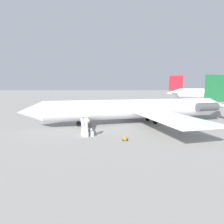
{
  "coord_description": "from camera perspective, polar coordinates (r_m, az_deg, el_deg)",
  "views": [
    {
      "loc": [
        4.29,
        23.58,
        4.92
      ],
      "look_at": [
        3.33,
        1.55,
        1.81
      ],
      "focal_mm": 28.0,
      "sensor_mm": 36.0,
      "label": 1
    }
  ],
  "objects": [
    {
      "name": "airplane_main",
      "position": [
        24.51,
        9.8,
        1.15
      ],
      "size": [
        29.96,
        23.0,
        6.82
      ],
      "rotation": [
        0.0,
        0.0,
        0.21
      ],
      "color": "white",
      "rests_on": "ground"
    },
    {
      "name": "traffic_cone_near_stairs",
      "position": [
        16.61,
        4.33,
        -8.28
      ],
      "size": [
        0.53,
        0.53,
        0.58
      ],
      "color": "black",
      "rests_on": "ground"
    },
    {
      "name": "ground_plane",
      "position": [
        24.47,
        7.67,
        -3.65
      ],
      "size": [
        600.0,
        600.0,
        0.0
      ],
      "primitive_type": "plane",
      "color": "gray"
    },
    {
      "name": "boarding_stairs",
      "position": [
        19.0,
        -8.27,
        -5.91
      ],
      "size": [
        1.84,
        4.14,
        1.7
      ],
      "rotation": [
        0.0,
        0.0,
        -1.36
      ],
      "color": "silver",
      "rests_on": "ground"
    },
    {
      "name": "passenger",
      "position": [
        17.69,
        -7.45,
        -4.84
      ],
      "size": [
        0.39,
        0.56,
        1.74
      ],
      "rotation": [
        0.0,
        0.0,
        -1.36
      ],
      "color": "#23232D",
      "rests_on": "ground"
    }
  ]
}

